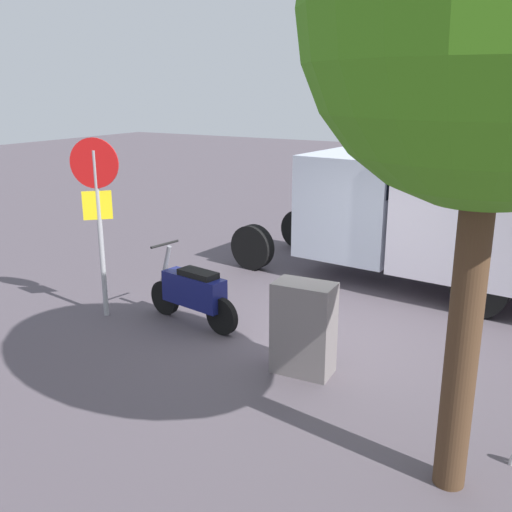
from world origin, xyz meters
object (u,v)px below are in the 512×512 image
at_px(motorcycle, 193,292).
at_px(stop_sign, 97,201).
at_px(box_truck_near, 464,209).
at_px(street_tree, 499,12).
at_px(utility_cabinet, 304,328).

xyz_separation_m(motorcycle, stop_sign, (1.44, 0.43, 1.36)).
relative_size(box_truck_near, stop_sign, 2.62).
height_order(street_tree, utility_cabinet, street_tree).
xyz_separation_m(street_tree, utility_cabinet, (2.14, -1.29, -3.47)).
xyz_separation_m(box_truck_near, utility_cabinet, (1.03, 4.16, -0.91)).
height_order(stop_sign, street_tree, street_tree).
height_order(motorcycle, stop_sign, stop_sign).
xyz_separation_m(motorcycle, street_tree, (-4.28, 1.86, 3.55)).
bearing_deg(box_truck_near, street_tree, 105.83).
bearing_deg(street_tree, box_truck_near, -78.55).
height_order(stop_sign, utility_cabinet, stop_sign).
height_order(box_truck_near, stop_sign, stop_sign).
bearing_deg(utility_cabinet, box_truck_near, -103.98).
relative_size(stop_sign, utility_cabinet, 2.34).
distance_m(street_tree, utility_cabinet, 4.28).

